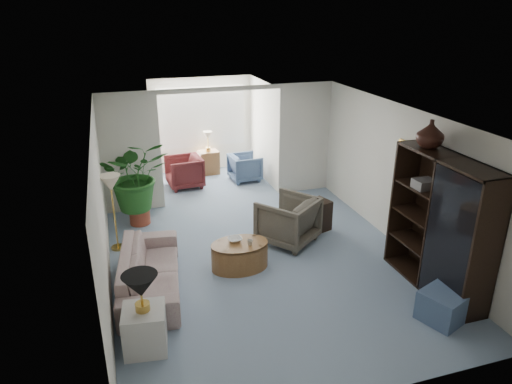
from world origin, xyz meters
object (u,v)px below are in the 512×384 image
object	(u,v)px
side_table_dark	(316,216)
coffee_table	(240,255)
floor_lamp	(110,183)
sunroom_chair_blue	(245,167)
table_lamp	(140,286)
coffee_cup	(250,242)
framed_picture	(409,157)
end_table	(145,329)
ottoman	(443,306)
sunroom_chair_maroon	(184,172)
wingback_chair	(288,220)
cabinet_urn	(430,134)
plant_pot	(140,216)
sofa	(150,270)
coffee_bowl	(235,239)
sunroom_table	(209,162)
entertainment_cabinet	(440,225)

from	to	relation	value
side_table_dark	coffee_table	bearing A→B (deg)	-152.66
floor_lamp	sunroom_chair_blue	distance (m)	4.26
table_lamp	floor_lamp	xyz separation A→B (m)	(-0.24, 2.82, 0.33)
coffee_cup	floor_lamp	bearing A→B (deg)	146.01
framed_picture	end_table	bearing A→B (deg)	-163.47
end_table	ottoman	size ratio (longest dim) A/B	1.07
floor_lamp	sunroom_chair_maroon	world-z (taller)	floor_lamp
floor_lamp	wingback_chair	bearing A→B (deg)	-12.46
table_lamp	cabinet_urn	bearing A→B (deg)	8.10
cabinet_urn	plant_pot	bearing A→B (deg)	142.46
sunroom_chair_maroon	wingback_chair	bearing A→B (deg)	17.18
sofa	side_table_dark	world-z (taller)	sofa
end_table	sunroom_chair_blue	size ratio (longest dim) A/B	0.80
coffee_table	coffee_bowl	world-z (taller)	coffee_bowl
framed_picture	sunroom_chair_maroon	size ratio (longest dim) A/B	0.62
cabinet_urn	sofa	bearing A→B (deg)	169.95
framed_picture	sunroom_table	distance (m)	5.65
floor_lamp	sunroom_chair_blue	bearing A→B (deg)	40.60
plant_pot	coffee_cup	bearing A→B (deg)	-55.82
coffee_bowl	sunroom_chair_maroon	size ratio (longest dim) A/B	0.28
end_table	floor_lamp	bearing A→B (deg)	94.80
coffee_bowl	entertainment_cabinet	xyz separation A→B (m)	(2.72, -1.53, 0.57)
sunroom_chair_blue	sunroom_chair_maroon	xyz separation A→B (m)	(-1.50, 0.00, 0.04)
framed_picture	coffee_cup	size ratio (longest dim) A/B	5.44
sofa	side_table_dark	bearing A→B (deg)	-63.64
framed_picture	floor_lamp	distance (m)	5.04
end_table	entertainment_cabinet	bearing A→B (deg)	1.54
wingback_chair	sunroom_table	distance (m)	4.16
ottoman	sunroom_table	world-z (taller)	sunroom_table
table_lamp	plant_pot	bearing A→B (deg)	86.51
coffee_bowl	coffee_cup	size ratio (longest dim) A/B	2.51
coffee_table	ottoman	bearing A→B (deg)	-43.61
sofa	entertainment_cabinet	bearing A→B (deg)	-99.19
framed_picture	floor_lamp	bearing A→B (deg)	163.00
wingback_chair	cabinet_urn	size ratio (longest dim) A/B	2.26
entertainment_cabinet	sunroom_table	bearing A→B (deg)	109.38
coffee_bowl	plant_pot	size ratio (longest dim) A/B	0.58
coffee_table	sunroom_table	distance (m)	4.76
plant_pot	sunroom_table	xyz separation A→B (m)	(1.94, 2.51, 0.14)
floor_lamp	ottoman	distance (m)	5.53
cabinet_urn	sunroom_table	xyz separation A→B (m)	(-2.17, 5.66, -2.00)
sofa	coffee_bowl	bearing A→B (deg)	-70.91
coffee_bowl	plant_pot	xyz separation A→B (m)	(-1.38, 2.13, -0.32)
side_table_dark	sunroom_table	xyz separation A→B (m)	(-1.28, 3.81, 0.00)
table_lamp	sunroom_chair_maroon	size ratio (longest dim) A/B	0.54
table_lamp	cabinet_urn	xyz separation A→B (m)	(4.34, 0.62, 1.38)
sunroom_chair_blue	ottoman	bearing A→B (deg)	-174.90
side_table_dark	plant_pot	size ratio (longest dim) A/B	1.47
wingback_chair	sunroom_table	size ratio (longest dim) A/B	1.58
cabinet_urn	sunroom_chair_maroon	bearing A→B (deg)	120.71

